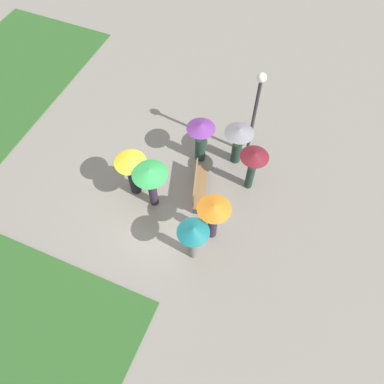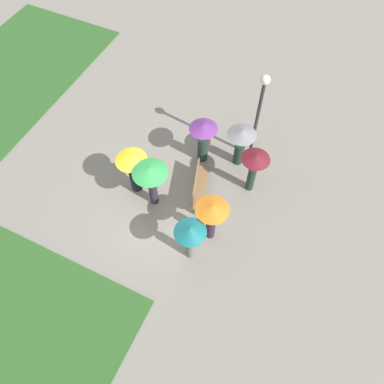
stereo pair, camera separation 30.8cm
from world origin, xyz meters
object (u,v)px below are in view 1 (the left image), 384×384
park_bench (198,186)px  lamp_post (256,105)px  crowd_person_teal (193,235)px  crowd_person_green (151,178)px  crowd_person_purple (201,136)px  crowd_person_orange (214,214)px  crowd_person_grey (238,139)px  crowd_person_yellow (132,170)px  crowd_person_maroon (253,163)px

park_bench → lamp_post: lamp_post is taller
crowd_person_teal → crowd_person_green: 2.42m
crowd_person_purple → crowd_person_orange: bearing=140.3°
park_bench → crowd_person_purple: size_ratio=0.99×
park_bench → crowd_person_purple: bearing=2.0°
crowd_person_green → crowd_person_grey: bearing=-124.8°
crowd_person_orange → crowd_person_green: bearing=6.8°
crowd_person_orange → park_bench: bearing=-36.0°
crowd_person_orange → lamp_post: bearing=-74.3°
crowd_person_teal → crowd_person_yellow: size_ratio=1.01×
crowd_person_orange → crowd_person_maroon: bearing=-86.9°
lamp_post → crowd_person_yellow: bearing=135.4°
crowd_person_green → crowd_person_teal: bearing=147.7°
park_bench → crowd_person_teal: (-2.25, -0.75, 0.96)m
park_bench → crowd_person_grey: 2.22m
crowd_person_grey → crowd_person_purple: (-0.44, 1.28, 0.04)m
crowd_person_purple → crowd_person_teal: bearing=130.0°
crowd_person_purple → crowd_person_maroon: size_ratio=0.98×
crowd_person_teal → crowd_person_yellow: 3.27m
lamp_post → crowd_person_yellow: (-3.22, 3.17, -1.27)m
park_bench → crowd_person_grey: bearing=-38.3°
crowd_person_yellow → crowd_person_maroon: bearing=-14.4°
crowd_person_purple → crowd_person_green: bearing=94.2°
crowd_person_teal → crowd_person_orange: size_ratio=0.98×
park_bench → crowd_person_grey: size_ratio=1.07×
crowd_person_maroon → lamp_post: bearing=-149.9°
park_bench → crowd_person_orange: crowd_person_orange is taller
crowd_person_purple → crowd_person_orange: 3.25m
park_bench → crowd_person_teal: 2.56m
crowd_person_yellow → crowd_person_orange: size_ratio=0.97×
lamp_post → crowd_person_yellow: 4.70m
crowd_person_teal → crowd_person_green: crowd_person_green is taller
crowd_person_purple → crowd_person_yellow: 2.75m
crowd_person_teal → crowd_person_yellow: bearing=88.3°
lamp_post → crowd_person_orange: (-3.81, -0.00, -1.11)m
crowd_person_grey → crowd_person_green: size_ratio=0.88×
crowd_person_grey → crowd_person_maroon: crowd_person_maroon is taller
crowd_person_maroon → crowd_person_orange: crowd_person_maroon is taller
crowd_person_grey → crowd_person_green: (-2.91, 2.03, 0.33)m
lamp_post → crowd_person_orange: bearing=-180.0°
crowd_person_teal → crowd_person_green: (1.30, 2.04, 0.12)m
lamp_post → crowd_person_teal: bearing=176.5°
crowd_person_yellow → crowd_person_green: size_ratio=0.94×
crowd_person_yellow → crowd_person_orange: 3.23m
crowd_person_teal → crowd_person_orange: bearing=8.7°
crowd_person_purple → crowd_person_orange: size_ratio=0.99×
lamp_post → crowd_person_maroon: lamp_post is taller
crowd_person_green → crowd_person_yellow: bearing=-15.1°
park_bench → crowd_person_purple: (1.52, 0.54, 0.79)m
crowd_person_purple → crowd_person_teal: (-3.77, -1.29, 0.17)m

